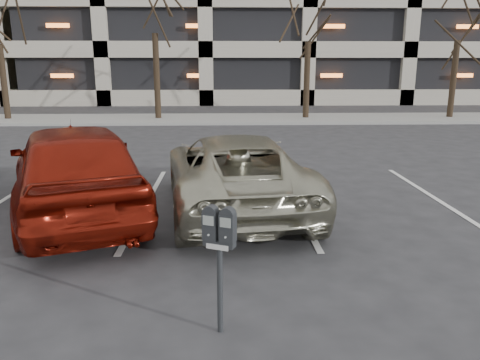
% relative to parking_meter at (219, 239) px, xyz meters
% --- Properties ---
extents(ground, '(140.00, 140.00, 0.00)m').
position_rel_parking_meter_xyz_m(ground, '(-0.02, 2.18, -0.96)').
color(ground, '#28282B').
rests_on(ground, ground).
extents(sidewalk, '(80.00, 4.00, 0.12)m').
position_rel_parking_meter_xyz_m(sidewalk, '(-0.02, 18.18, -0.90)').
color(sidewalk, gray).
rests_on(sidewalk, ground).
extents(stall_lines, '(16.90, 5.20, 0.00)m').
position_rel_parking_meter_xyz_m(stall_lines, '(-1.42, 4.48, -0.95)').
color(stall_lines, silver).
rests_on(stall_lines, ground).
extents(parking_meter, '(0.34, 0.24, 1.25)m').
position_rel_parking_meter_xyz_m(parking_meter, '(0.00, 0.00, 0.00)').
color(parking_meter, black).
rests_on(parking_meter, ground).
extents(suv_silver, '(2.84, 5.14, 1.37)m').
position_rel_parking_meter_xyz_m(suv_silver, '(0.25, 4.07, -0.28)').
color(suv_silver, '#B2B098').
rests_on(suv_silver, ground).
extents(car_red, '(3.61, 5.26, 1.66)m').
position_rel_parking_meter_xyz_m(car_red, '(-2.47, 3.72, -0.13)').
color(car_red, maroon).
rests_on(car_red, ground).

